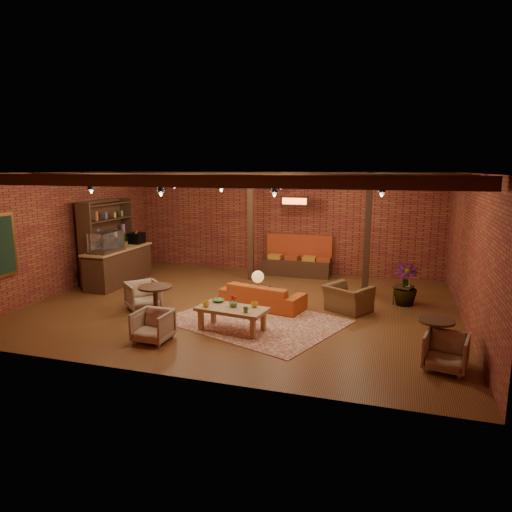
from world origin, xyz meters
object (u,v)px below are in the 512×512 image
(side_table_lamp, at_px, (258,280))
(armchair_a, at_px, (143,294))
(armchair_right, at_px, (348,294))
(coffee_table, at_px, (232,310))
(side_table_book, at_px, (403,287))
(plant_tall, at_px, (408,244))
(armchair_b, at_px, (153,324))
(armchair_far, at_px, (446,350))
(sofa, at_px, (262,296))
(round_table_left, at_px, (156,297))
(round_table_right, at_px, (436,333))

(side_table_lamp, xyz_separation_m, armchair_a, (-2.57, -0.88, -0.33))
(armchair_right, bearing_deg, coffee_table, 73.18)
(side_table_lamp, height_order, armchair_right, side_table_lamp)
(side_table_book, height_order, plant_tall, plant_tall)
(armchair_a, distance_m, armchair_b, 2.15)
(armchair_right, height_order, armchair_far, armchair_right)
(side_table_book, xyz_separation_m, plant_tall, (0.04, -0.05, 1.08))
(armchair_b, relative_size, plant_tall, 0.22)
(sofa, relative_size, coffee_table, 1.34)
(side_table_lamp, distance_m, armchair_right, 2.14)
(coffee_table, height_order, round_table_left, round_table_left)
(armchair_b, relative_size, armchair_right, 0.70)
(round_table_left, height_order, armchair_far, round_table_left)
(side_table_lamp, bearing_deg, round_table_left, -142.23)
(round_table_left, xyz_separation_m, armchair_far, (5.86, -0.86, -0.18))
(round_table_left, relative_size, side_table_book, 1.44)
(round_table_right, bearing_deg, side_table_book, 98.72)
(armchair_a, bearing_deg, round_table_left, -89.90)
(armchair_right, xyz_separation_m, round_table_right, (1.74, -2.32, 0.06))
(armchair_a, relative_size, armchair_far, 1.08)
(side_table_lamp, distance_m, armchair_far, 4.61)
(side_table_lamp, height_order, round_table_right, side_table_lamp)
(armchair_b, distance_m, armchair_far, 5.29)
(side_table_book, xyz_separation_m, armchair_far, (0.64, -3.71, -0.09))
(round_table_right, bearing_deg, armchair_far, -71.22)
(side_table_lamp, bearing_deg, armchair_a, -161.06)
(armchair_far, bearing_deg, side_table_book, 112.34)
(sofa, relative_size, armchair_right, 2.10)
(armchair_a, bearing_deg, plant_tall, -28.07)
(sofa, distance_m, plant_tall, 3.70)
(armchair_far, xyz_separation_m, plant_tall, (-0.60, 3.65, 1.17))
(round_table_left, distance_m, armchair_right, 4.40)
(round_table_right, bearing_deg, armchair_a, 170.69)
(armchair_b, height_order, plant_tall, plant_tall)
(plant_tall, bearing_deg, armchair_right, -144.05)
(coffee_table, bearing_deg, side_table_book, 41.24)
(side_table_book, bearing_deg, armchair_right, -141.59)
(sofa, xyz_separation_m, side_table_book, (3.23, 1.28, 0.14))
(coffee_table, xyz_separation_m, side_table_lamp, (0.08, 1.61, 0.27))
(armchair_b, relative_size, armchair_far, 0.99)
(round_table_left, bearing_deg, armchair_far, -8.38)
(side_table_book, height_order, round_table_right, round_table_right)
(round_table_left, bearing_deg, sofa, 38.21)
(sofa, relative_size, side_table_lamp, 2.20)
(side_table_book, relative_size, armchair_far, 0.78)
(coffee_table, relative_size, armchair_a, 2.05)
(round_table_left, xyz_separation_m, armchair_a, (-0.67, 0.59, -0.15))
(round_table_left, bearing_deg, armchair_right, 25.06)
(armchair_b, height_order, round_table_right, round_table_right)
(side_table_lamp, distance_m, armchair_a, 2.74)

